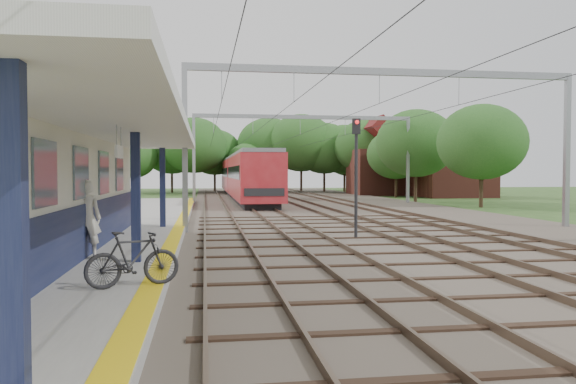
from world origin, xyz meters
TOP-DOWN VIEW (x-y plane):
  - ground at (0.00, 0.00)m, footprint 160.00×160.00m
  - ballast_bed at (4.00, 30.00)m, footprint 18.00×90.00m
  - platform at (-7.50, 14.00)m, footprint 5.00×52.00m
  - yellow_stripe at (-5.25, 14.00)m, footprint 0.45×52.00m
  - station_building at (-8.88, 7.00)m, footprint 3.41×18.00m
  - canopy at (-7.77, 6.00)m, footprint 6.40×20.00m
  - rail_tracks at (1.50, 30.00)m, footprint 11.80×88.00m
  - catenary_system at (3.39, 25.28)m, footprint 17.22×88.00m
  - tree_band at (3.84, 57.12)m, footprint 31.72×30.88m
  - house_near at (21.00, 46.00)m, footprint 7.00×6.12m
  - house_far at (16.00, 52.00)m, footprint 8.00×6.12m
  - person at (-7.27, 6.93)m, footprint 0.78×0.56m
  - bicycle at (-5.60, 2.86)m, footprint 1.88×1.06m
  - train at (-0.50, 45.66)m, footprint 3.04×37.82m
  - signal_post at (1.35, 11.95)m, footprint 0.35×0.30m

SIDE VIEW (x-z plane):
  - ground at x=0.00m, z-range 0.00..0.00m
  - ballast_bed at x=4.00m, z-range 0.00..0.10m
  - platform at x=-7.50m, z-range 0.00..0.35m
  - rail_tracks at x=1.50m, z-range 0.10..0.25m
  - yellow_stripe at x=-5.25m, z-range 0.35..0.36m
  - bicycle at x=-5.60m, z-range 0.35..1.44m
  - person at x=-7.27m, z-range 0.35..2.38m
  - station_building at x=-8.88m, z-range 0.34..3.74m
  - train at x=-0.50m, z-range 0.23..4.21m
  - signal_post at x=1.35m, z-range 0.64..5.18m
  - house_near at x=21.00m, z-range -0.96..6.93m
  - house_far at x=16.00m, z-range -1.09..7.56m
  - canopy at x=-7.77m, z-range 1.92..5.36m
  - tree_band at x=3.84m, z-range 0.51..9.33m
  - catenary_system at x=3.39m, z-range 2.01..9.01m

